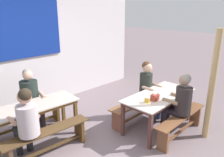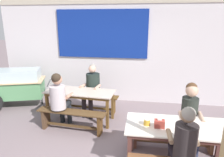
% 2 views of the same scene
% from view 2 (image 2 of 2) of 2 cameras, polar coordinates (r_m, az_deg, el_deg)
% --- Properties ---
extents(ground_plane, '(40.00, 40.00, 0.00)m').
position_cam_2_polar(ground_plane, '(4.09, -4.27, -18.81)').
color(ground_plane, slate).
extents(backdrop_wall, '(6.87, 0.23, 2.95)m').
position_cam_2_polar(backdrop_wall, '(5.94, 1.07, 8.36)').
color(backdrop_wall, silver).
rests_on(backdrop_wall, ground_plane).
extents(dining_table_far, '(1.65, 0.73, 0.74)m').
position_cam_2_polar(dining_table_far, '(4.88, -8.84, -4.35)').
color(dining_table_far, '#C2B09F').
rests_on(dining_table_far, ground_plane).
extents(dining_table_near, '(1.66, 0.78, 0.74)m').
position_cam_2_polar(dining_table_near, '(3.48, 17.96, -13.41)').
color(dining_table_near, silver).
rests_on(dining_table_near, ground_plane).
extents(bench_far_back, '(1.62, 0.40, 0.46)m').
position_cam_2_polar(bench_far_back, '(5.46, -6.64, -6.11)').
color(bench_far_back, brown).
rests_on(bench_far_back, ground_plane).
extents(bench_far_front, '(1.52, 0.39, 0.46)m').
position_cam_2_polar(bench_far_front, '(4.58, -11.11, -10.70)').
color(bench_far_front, '#4F371F').
rests_on(bench_far_front, ground_plane).
extents(bench_near_back, '(1.60, 0.34, 0.46)m').
position_cam_2_polar(bench_near_back, '(4.10, 16.38, -14.30)').
color(bench_near_back, brown).
rests_on(bench_near_back, ground_plane).
extents(food_cart, '(1.83, 1.21, 1.04)m').
position_cam_2_polar(food_cart, '(6.25, -24.65, -1.50)').
color(food_cart, '#568F5D').
rests_on(food_cart, ground_plane).
extents(person_right_near_table, '(0.39, 0.52, 1.29)m').
position_cam_2_polar(person_right_near_table, '(3.89, 20.78, -9.28)').
color(person_right_near_table, '#2B314A').
rests_on(person_right_near_table, ground_plane).
extents(person_near_front, '(0.42, 0.53, 1.28)m').
position_cam_2_polar(person_near_front, '(3.08, 19.23, -16.49)').
color(person_near_front, black).
rests_on(person_near_front, ground_plane).
extents(person_left_back_turned, '(0.45, 0.54, 1.28)m').
position_cam_2_polar(person_left_back_turned, '(4.59, -14.40, -4.94)').
color(person_left_back_turned, black).
rests_on(person_left_back_turned, ground_plane).
extents(person_center_facing, '(0.50, 0.61, 1.28)m').
position_cam_2_polar(person_center_facing, '(5.20, -5.57, -2.18)').
color(person_center_facing, '#292226').
rests_on(person_center_facing, ground_plane).
extents(tissue_box, '(0.15, 0.11, 0.14)m').
position_cam_2_polar(tissue_box, '(3.30, 13.00, -12.07)').
color(tissue_box, '#99362C').
rests_on(tissue_box, dining_table_near).
extents(condiment_jar, '(0.10, 0.10, 0.11)m').
position_cam_2_polar(condiment_jar, '(3.33, 9.62, -11.77)').
color(condiment_jar, gold).
rests_on(condiment_jar, dining_table_near).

